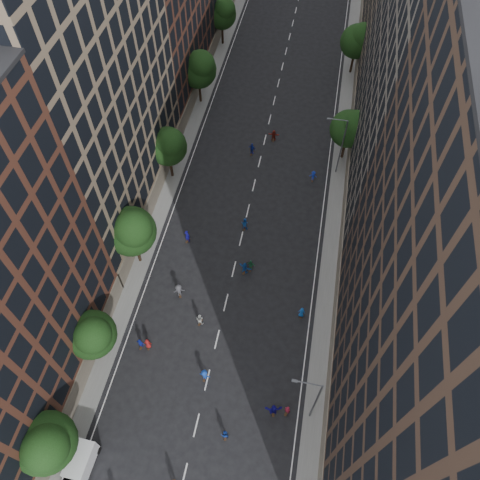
{
  "coord_description": "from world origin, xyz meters",
  "views": [
    {
      "loc": [
        6.32,
        -1.31,
        47.1
      ],
      "look_at": [
        0.18,
        29.89,
        2.0
      ],
      "focal_mm": 35.0,
      "sensor_mm": 36.0,
      "label": 1
    }
  ],
  "objects_px": {
    "streetlamp_far": "(340,144)",
    "cargo_van": "(79,466)",
    "skater_2": "(225,434)",
    "streetlamp_near": "(314,399)"
  },
  "relations": [
    {
      "from": "streetlamp_far",
      "to": "cargo_van",
      "type": "bearing_deg",
      "value": -115.25
    },
    {
      "from": "streetlamp_far",
      "to": "skater_2",
      "type": "relative_size",
      "value": 5.97
    },
    {
      "from": "skater_2",
      "to": "streetlamp_far",
      "type": "bearing_deg",
      "value": -119.32
    },
    {
      "from": "streetlamp_near",
      "to": "cargo_van",
      "type": "relative_size",
      "value": 2.05
    },
    {
      "from": "streetlamp_near",
      "to": "skater_2",
      "type": "height_order",
      "value": "streetlamp_near"
    },
    {
      "from": "streetlamp_near",
      "to": "skater_2",
      "type": "relative_size",
      "value": 5.97
    },
    {
      "from": "streetlamp_far",
      "to": "cargo_van",
      "type": "distance_m",
      "value": 46.27
    },
    {
      "from": "cargo_van",
      "to": "streetlamp_far",
      "type": "bearing_deg",
      "value": 66.91
    },
    {
      "from": "cargo_van",
      "to": "skater_2",
      "type": "relative_size",
      "value": 2.91
    },
    {
      "from": "streetlamp_far",
      "to": "cargo_van",
      "type": "xyz_separation_m",
      "value": [
        -19.66,
        -41.69,
        -3.95
      ]
    }
  ]
}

